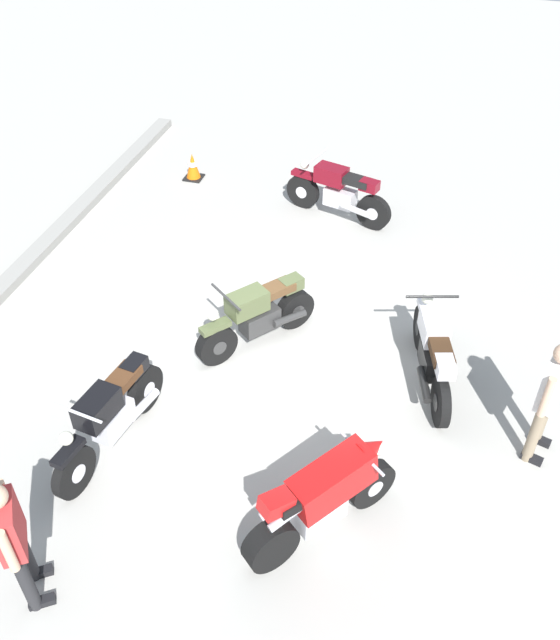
# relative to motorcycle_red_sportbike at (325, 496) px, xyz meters

# --- Properties ---
(ground_plane) EXTENTS (40.00, 40.00, 0.00)m
(ground_plane) POSITION_rel_motorcycle_red_sportbike_xyz_m (2.40, 1.24, -0.59)
(ground_plane) COLOR #ADAAA3
(motorcycle_red_sportbike) EXTENTS (1.62, 1.40, 1.14)m
(motorcycle_red_sportbike) POSITION_rel_motorcycle_red_sportbike_xyz_m (0.00, 0.00, 0.00)
(motorcycle_red_sportbike) COLOR black
(motorcycle_red_sportbike) RESTS_ON ground
(motorcycle_olive_vintage) EXTENTS (1.62, 1.34, 1.07)m
(motorcycle_olive_vintage) POSITION_rel_motorcycle_red_sportbike_xyz_m (2.78, 1.59, -0.11)
(motorcycle_olive_vintage) COLOR black
(motorcycle_olive_vintage) RESTS_ON ground
(motorcycle_black_cruiser) EXTENTS (2.08, 0.76, 1.09)m
(motorcycle_black_cruiser) POSITION_rel_motorcycle_red_sportbike_xyz_m (0.48, 2.73, -0.07)
(motorcycle_black_cruiser) COLOR black
(motorcycle_black_cruiser) RESTS_ON ground
(motorcycle_silver_cruiser) EXTENTS (2.04, 0.82, 1.09)m
(motorcycle_silver_cruiser) POSITION_rel_motorcycle_red_sportbike_xyz_m (2.65, -0.86, -0.07)
(motorcycle_silver_cruiser) COLOR black
(motorcycle_silver_cruiser) RESTS_ON ground
(motorcycle_maroon_cruiser) EXTENTS (0.89, 2.04, 1.09)m
(motorcycle_maroon_cruiser) POSITION_rel_motorcycle_red_sportbike_xyz_m (6.50, 1.21, -0.07)
(motorcycle_maroon_cruiser) COLOR black
(motorcycle_maroon_cruiser) RESTS_ON ground
(person_in_white_shirt) EXTENTS (0.65, 0.42, 1.70)m
(person_in_white_shirt) POSITION_rel_motorcycle_red_sportbike_xyz_m (1.79, -2.22, 0.38)
(person_in_white_shirt) COLOR gray
(person_in_white_shirt) RESTS_ON ground
(person_in_red_shirt) EXTENTS (0.59, 0.50, 1.70)m
(person_in_red_shirt) POSITION_rel_motorcycle_red_sportbike_xyz_m (-1.50, 2.67, 0.38)
(person_in_red_shirt) COLOR #262628
(person_in_red_shirt) RESTS_ON ground
(traffic_cone) EXTENTS (0.36, 0.36, 0.53)m
(traffic_cone) POSITION_rel_motorcycle_red_sportbike_xyz_m (7.19, 4.30, -0.33)
(traffic_cone) COLOR black
(traffic_cone) RESTS_ON ground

